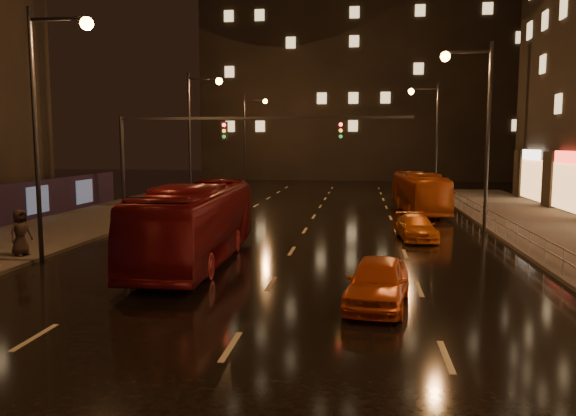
{
  "coord_description": "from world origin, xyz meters",
  "views": [
    {
      "loc": [
        3.01,
        -8.62,
        4.82
      ],
      "look_at": [
        0.44,
        11.26,
        2.5
      ],
      "focal_mm": 35.0,
      "sensor_mm": 36.0,
      "label": 1
    }
  ],
  "objects": [
    {
      "name": "ground",
      "position": [
        0.0,
        20.0,
        0.0
      ],
      "size": [
        140.0,
        140.0,
        0.0
      ],
      "primitive_type": "plane",
      "color": "black",
      "rests_on": "ground"
    },
    {
      "name": "building_distant",
      "position": [
        4.0,
        72.0,
        18.0
      ],
      "size": [
        44.0,
        16.0,
        36.0
      ],
      "primitive_type": "cube",
      "color": "black",
      "rests_on": "ground"
    },
    {
      "name": "traffic_signal",
      "position": [
        -5.06,
        20.0,
        4.74
      ],
      "size": [
        15.31,
        0.32,
        6.2
      ],
      "color": "black",
      "rests_on": "ground"
    },
    {
      "name": "railing_right",
      "position": [
        10.2,
        18.0,
        0.9
      ],
      "size": [
        0.05,
        56.0,
        1.0
      ],
      "color": "#99999E",
      "rests_on": "sidewalk_right"
    },
    {
      "name": "bus_red",
      "position": [
        -3.57,
        13.27,
        1.59
      ],
      "size": [
        3.06,
        11.49,
        3.18
      ],
      "primitive_type": "imported",
      "rotation": [
        0.0,
        0.0,
        0.03
      ],
      "color": "#610D12",
      "rests_on": "ground"
    },
    {
      "name": "bus_curb",
      "position": [
        7.13,
        31.2,
        1.39
      ],
      "size": [
        3.18,
        10.13,
        2.77
      ],
      "primitive_type": "imported",
      "rotation": [
        0.0,
        0.0,
        0.09
      ],
      "color": "#9B3B0F",
      "rests_on": "ground"
    },
    {
      "name": "taxi_near",
      "position": [
        3.57,
        7.89,
        0.72
      ],
      "size": [
        2.27,
        4.44,
        1.45
      ],
      "primitive_type": "imported",
      "rotation": [
        0.0,
        0.0,
        -0.14
      ],
      "color": "#CD4F13",
      "rests_on": "ground"
    },
    {
      "name": "taxi_far",
      "position": [
        5.84,
        19.96,
        0.6
      ],
      "size": [
        2.06,
        4.29,
        1.21
      ],
      "primitive_type": "imported",
      "rotation": [
        0.0,
        0.0,
        0.09
      ],
      "color": "#CB5F13",
      "rests_on": "ground"
    },
    {
      "name": "pedestrian_c",
      "position": [
        -11.0,
        12.82,
        1.12
      ],
      "size": [
        0.92,
        1.11,
        1.94
      ],
      "primitive_type": "imported",
      "rotation": [
        0.0,
        0.0,
        1.19
      ],
      "color": "black",
      "rests_on": "sidewalk_left"
    }
  ]
}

